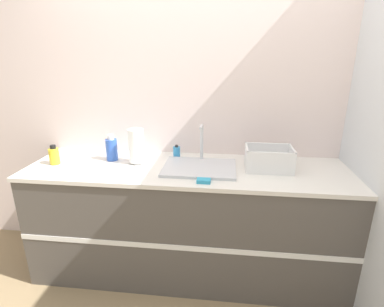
{
  "coord_description": "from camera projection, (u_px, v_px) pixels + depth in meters",
  "views": [
    {
      "loc": [
        0.27,
        -1.72,
        1.71
      ],
      "look_at": [
        0.04,
        0.3,
        1.02
      ],
      "focal_mm": 28.0,
      "sensor_mm": 36.0,
      "label": 1
    }
  ],
  "objects": [
    {
      "name": "sink",
      "position": [
        200.0,
        166.0,
        2.19
      ],
      "size": [
        0.53,
        0.39,
        0.3
      ],
      "color": "silver",
      "rests_on": "counter_cabinet"
    },
    {
      "name": "bottle_blue",
      "position": [
        112.0,
        149.0,
        2.35
      ],
      "size": [
        0.09,
        0.09,
        0.21
      ],
      "color": "#2D56B7",
      "rests_on": "counter_cabinet"
    },
    {
      "name": "ground_plane",
      "position": [
        182.0,
        298.0,
        2.19
      ],
      "size": [
        12.0,
        12.0,
        0.0
      ],
      "primitive_type": "plane",
      "color": "#937A56"
    },
    {
      "name": "soap_dispenser",
      "position": [
        177.0,
        152.0,
        2.42
      ],
      "size": [
        0.06,
        0.06,
        0.1
      ],
      "color": "#338CCC",
      "rests_on": "counter_cabinet"
    },
    {
      "name": "wall_back",
      "position": [
        193.0,
        105.0,
        2.44
      ],
      "size": [
        4.77,
        0.06,
        2.6
      ],
      "color": "silver",
      "rests_on": "ground_plane"
    },
    {
      "name": "wall_right",
      "position": [
        371.0,
        118.0,
        1.96
      ],
      "size": [
        0.06,
        2.67,
        2.6
      ],
      "color": "silver",
      "rests_on": "ground_plane"
    },
    {
      "name": "counter_cabinet",
      "position": [
        188.0,
        220.0,
        2.37
      ],
      "size": [
        2.39,
        0.7,
        0.9
      ],
      "color": "#514C47",
      "rests_on": "ground_plane"
    },
    {
      "name": "sponge",
      "position": [
        204.0,
        181.0,
        1.96
      ],
      "size": [
        0.09,
        0.06,
        0.02
      ],
      "color": "#3399BF",
      "rests_on": "counter_cabinet"
    },
    {
      "name": "dish_rack",
      "position": [
        269.0,
        161.0,
        2.17
      ],
      "size": [
        0.33,
        0.24,
        0.16
      ],
      "color": "white",
      "rests_on": "counter_cabinet"
    },
    {
      "name": "bottle_yellow",
      "position": [
        54.0,
        156.0,
        2.27
      ],
      "size": [
        0.08,
        0.08,
        0.15
      ],
      "color": "yellow",
      "rests_on": "counter_cabinet"
    },
    {
      "name": "paper_towel_roll",
      "position": [
        136.0,
        146.0,
        2.26
      ],
      "size": [
        0.12,
        0.12,
        0.27
      ],
      "color": "#4C4C51",
      "rests_on": "counter_cabinet"
    }
  ]
}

